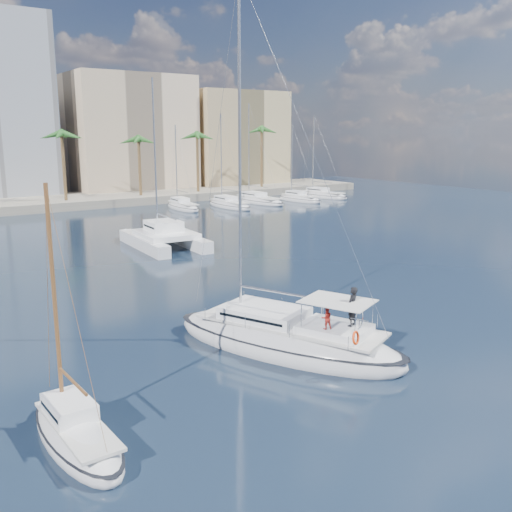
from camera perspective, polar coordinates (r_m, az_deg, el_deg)
ground at (r=31.62m, az=0.11°, el=-7.41°), size 160.00×160.00×0.00m
quay at (r=87.68m, az=-23.42°, el=4.70°), size 120.00×14.00×1.20m
building_beige at (r=102.17m, az=-12.58°, el=11.64°), size 20.00×14.00×20.00m
building_tan_right at (r=109.67m, az=-2.26°, el=11.43°), size 18.00×12.00×18.00m
palm_centre at (r=83.18m, az=-23.42°, el=11.05°), size 3.60×3.60×12.30m
palm_right at (r=96.09m, az=-2.76°, el=12.06°), size 3.60×3.60×12.30m
main_sloop at (r=28.73m, az=2.94°, el=-8.31°), size 8.66×13.26×18.83m
small_sloop at (r=21.68m, az=-17.51°, el=-16.64°), size 2.28×6.70×9.55m
catamaran at (r=54.46m, az=-9.15°, el=2.04°), size 6.01×10.89×15.56m
seagull at (r=33.26m, az=-0.36°, el=-5.85°), size 0.94×0.40×0.17m
moored_yacht_a at (r=81.15m, az=-7.33°, el=4.65°), size 3.37×9.52×11.90m
moored_yacht_b at (r=82.63m, az=-2.68°, el=4.88°), size 3.32×10.83×13.72m
moored_yacht_c at (r=87.85m, az=0.23°, el=5.33°), size 3.98×12.33×15.54m
moored_yacht_d at (r=90.16m, az=4.37°, el=5.48°), size 3.52×9.55×11.90m
moored_yacht_e at (r=95.85m, az=6.64°, el=5.83°), size 4.61×11.11×13.72m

